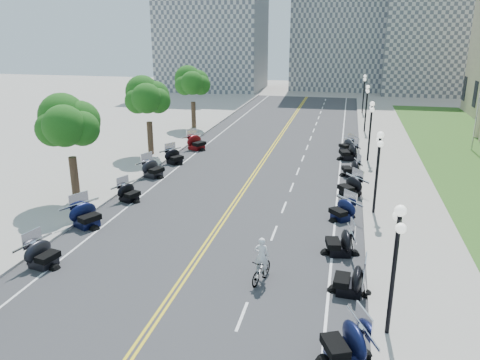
% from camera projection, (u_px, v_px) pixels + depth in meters
% --- Properties ---
extents(ground, '(160.00, 160.00, 0.00)m').
position_uv_depth(ground, '(218.00, 228.00, 26.28)').
color(ground, gray).
extents(road, '(16.00, 90.00, 0.01)m').
position_uv_depth(road, '(253.00, 176.00, 35.55)').
color(road, '#333335').
rests_on(road, ground).
extents(centerline_yellow_a, '(0.12, 90.00, 0.00)m').
position_uv_depth(centerline_yellow_a, '(251.00, 176.00, 35.57)').
color(centerline_yellow_a, yellow).
rests_on(centerline_yellow_a, road).
extents(centerline_yellow_b, '(0.12, 90.00, 0.00)m').
position_uv_depth(centerline_yellow_b, '(255.00, 176.00, 35.52)').
color(centerline_yellow_b, yellow).
rests_on(centerline_yellow_b, road).
extents(edge_line_north, '(0.12, 90.00, 0.00)m').
position_uv_depth(edge_line_north, '(339.00, 182.00, 34.18)').
color(edge_line_north, white).
rests_on(edge_line_north, road).
extents(edge_line_south, '(0.12, 90.00, 0.00)m').
position_uv_depth(edge_line_south, '(174.00, 171.00, 36.91)').
color(edge_line_south, white).
rests_on(edge_line_south, road).
extents(lane_dash_4, '(0.12, 2.00, 0.00)m').
position_uv_depth(lane_dash_4, '(242.00, 316.00, 18.17)').
color(lane_dash_4, white).
rests_on(lane_dash_4, road).
extents(lane_dash_5, '(0.12, 2.00, 0.00)m').
position_uv_depth(lane_dash_5, '(261.00, 268.00, 21.88)').
color(lane_dash_5, white).
rests_on(lane_dash_5, road).
extents(lane_dash_6, '(0.12, 2.00, 0.00)m').
position_uv_depth(lane_dash_6, '(274.00, 233.00, 25.59)').
color(lane_dash_6, white).
rests_on(lane_dash_6, road).
extents(lane_dash_7, '(0.12, 2.00, 0.00)m').
position_uv_depth(lane_dash_7, '(284.00, 207.00, 29.30)').
color(lane_dash_7, white).
rests_on(lane_dash_7, road).
extents(lane_dash_8, '(0.12, 2.00, 0.00)m').
position_uv_depth(lane_dash_8, '(292.00, 187.00, 33.01)').
color(lane_dash_8, white).
rests_on(lane_dash_8, road).
extents(lane_dash_9, '(0.12, 2.00, 0.00)m').
position_uv_depth(lane_dash_9, '(298.00, 171.00, 36.72)').
color(lane_dash_9, white).
rests_on(lane_dash_9, road).
extents(lane_dash_10, '(0.12, 2.00, 0.00)m').
position_uv_depth(lane_dash_10, '(303.00, 158.00, 40.43)').
color(lane_dash_10, white).
rests_on(lane_dash_10, road).
extents(lane_dash_11, '(0.12, 2.00, 0.00)m').
position_uv_depth(lane_dash_11, '(307.00, 147.00, 44.14)').
color(lane_dash_11, white).
rests_on(lane_dash_11, road).
extents(lane_dash_12, '(0.12, 2.00, 0.00)m').
position_uv_depth(lane_dash_12, '(311.00, 138.00, 47.85)').
color(lane_dash_12, white).
rests_on(lane_dash_12, road).
extents(lane_dash_13, '(0.12, 2.00, 0.00)m').
position_uv_depth(lane_dash_13, '(314.00, 130.00, 51.56)').
color(lane_dash_13, white).
rests_on(lane_dash_13, road).
extents(lane_dash_14, '(0.12, 2.00, 0.00)m').
position_uv_depth(lane_dash_14, '(316.00, 124.00, 55.27)').
color(lane_dash_14, white).
rests_on(lane_dash_14, road).
extents(lane_dash_15, '(0.12, 2.00, 0.00)m').
position_uv_depth(lane_dash_15, '(319.00, 118.00, 58.98)').
color(lane_dash_15, white).
rests_on(lane_dash_15, road).
extents(lane_dash_16, '(0.12, 2.00, 0.00)m').
position_uv_depth(lane_dash_16, '(321.00, 112.00, 62.69)').
color(lane_dash_16, white).
rests_on(lane_dash_16, road).
extents(lane_dash_17, '(0.12, 2.00, 0.00)m').
position_uv_depth(lane_dash_17, '(322.00, 108.00, 66.40)').
color(lane_dash_17, white).
rests_on(lane_dash_17, road).
extents(lane_dash_18, '(0.12, 2.00, 0.00)m').
position_uv_depth(lane_dash_18, '(324.00, 104.00, 70.11)').
color(lane_dash_18, white).
rests_on(lane_dash_18, road).
extents(lane_dash_19, '(0.12, 2.00, 0.00)m').
position_uv_depth(lane_dash_19, '(325.00, 100.00, 73.82)').
color(lane_dash_19, white).
rests_on(lane_dash_19, road).
extents(sidewalk_north, '(5.00, 90.00, 0.15)m').
position_uv_depth(sidewalk_north, '(397.00, 185.00, 33.29)').
color(sidewalk_north, '#9E9991').
rests_on(sidewalk_north, ground).
extents(sidewalk_south, '(5.00, 90.00, 0.15)m').
position_uv_depth(sidewalk_south, '(126.00, 167.00, 37.77)').
color(sidewalk_south, '#9E9991').
rests_on(sidewalk_south, ground).
extents(lawn, '(9.00, 60.00, 0.10)m').
position_uv_depth(lawn, '(476.00, 162.00, 39.23)').
color(lawn, '#356023').
rests_on(lawn, ground).
extents(distant_block_a, '(18.00, 14.00, 26.00)m').
position_uv_depth(distant_block_a, '(213.00, 15.00, 83.62)').
color(distant_block_a, gray).
rests_on(distant_block_a, ground).
extents(distant_block_b, '(16.00, 12.00, 30.00)m').
position_uv_depth(distant_block_b, '(339.00, 4.00, 83.88)').
color(distant_block_b, gray).
rests_on(distant_block_b, ground).
extents(distant_block_c, '(20.00, 14.00, 22.00)m').
position_uv_depth(distant_block_c, '(447.00, 27.00, 78.49)').
color(distant_block_c, gray).
rests_on(distant_block_c, ground).
extents(street_lamp_1, '(0.50, 1.20, 4.90)m').
position_uv_depth(street_lamp_1, '(394.00, 272.00, 16.23)').
color(street_lamp_1, black).
rests_on(street_lamp_1, sidewalk_north).
extents(street_lamp_2, '(0.50, 1.20, 4.90)m').
position_uv_depth(street_lamp_2, '(377.00, 173.00, 27.36)').
color(street_lamp_2, black).
rests_on(street_lamp_2, sidewalk_north).
extents(street_lamp_3, '(0.50, 1.20, 4.90)m').
position_uv_depth(street_lamp_3, '(370.00, 132.00, 38.48)').
color(street_lamp_3, black).
rests_on(street_lamp_3, sidewalk_north).
extents(street_lamp_4, '(0.50, 1.20, 4.90)m').
position_uv_depth(street_lamp_4, '(366.00, 109.00, 49.61)').
color(street_lamp_4, black).
rests_on(street_lamp_4, sidewalk_north).
extents(street_lamp_5, '(0.50, 1.20, 4.90)m').
position_uv_depth(street_lamp_5, '(364.00, 94.00, 60.74)').
color(street_lamp_5, black).
rests_on(street_lamp_5, sidewalk_north).
extents(flagpole, '(1.10, 0.20, 10.00)m').
position_uv_depth(flagpole, '(480.00, 96.00, 41.31)').
color(flagpole, silver).
rests_on(flagpole, ground).
extents(tree_2, '(4.80, 4.80, 9.20)m').
position_uv_depth(tree_2, '(69.00, 130.00, 28.80)').
color(tree_2, '#235619').
rests_on(tree_2, sidewalk_south).
extents(tree_3, '(4.80, 4.80, 9.20)m').
position_uv_depth(tree_3, '(148.00, 102.00, 39.93)').
color(tree_3, '#235619').
rests_on(tree_3, sidewalk_south).
extents(tree_4, '(4.80, 4.80, 9.20)m').
position_uv_depth(tree_4, '(193.00, 86.00, 51.06)').
color(tree_4, '#235619').
rests_on(tree_4, sidewalk_south).
extents(motorcycle_n_3, '(2.83, 2.83, 1.50)m').
position_uv_depth(motorcycle_n_3, '(345.00, 341.00, 15.56)').
color(motorcycle_n_3, black).
rests_on(motorcycle_n_3, road).
extents(motorcycle_n_4, '(2.17, 2.17, 1.42)m').
position_uv_depth(motorcycle_n_4, '(350.00, 278.00, 19.57)').
color(motorcycle_n_4, black).
rests_on(motorcycle_n_4, road).
extents(motorcycle_n_5, '(2.37, 2.37, 1.43)m').
position_uv_depth(motorcycle_n_5, '(340.00, 241.00, 23.01)').
color(motorcycle_n_5, black).
rests_on(motorcycle_n_5, road).
extents(motorcycle_n_6, '(2.72, 2.72, 1.35)m').
position_uv_depth(motorcycle_n_6, '(342.00, 209.00, 27.24)').
color(motorcycle_n_6, black).
rests_on(motorcycle_n_6, road).
extents(motorcycle_n_7, '(2.88, 2.88, 1.44)m').
position_uv_depth(motorcycle_n_7, '(350.00, 185.00, 31.18)').
color(motorcycle_n_7, black).
rests_on(motorcycle_n_7, road).
extents(motorcycle_n_8, '(2.40, 2.40, 1.37)m').
position_uv_depth(motorcycle_n_8, '(351.00, 167.00, 35.38)').
color(motorcycle_n_8, black).
rests_on(motorcycle_n_8, road).
extents(motorcycle_n_9, '(2.76, 2.76, 1.56)m').
position_uv_depth(motorcycle_n_9, '(349.00, 151.00, 39.79)').
color(motorcycle_n_9, black).
rests_on(motorcycle_n_9, road).
extents(motorcycle_n_10, '(2.49, 2.49, 1.24)m').
position_uv_depth(motorcycle_n_10, '(347.00, 144.00, 42.76)').
color(motorcycle_n_10, black).
rests_on(motorcycle_n_10, road).
extents(motorcycle_s_4, '(2.35, 2.35, 1.39)m').
position_uv_depth(motorcycle_s_4, '(42.00, 253.00, 21.83)').
color(motorcycle_s_4, black).
rests_on(motorcycle_s_4, road).
extents(motorcycle_s_5, '(2.89, 2.89, 1.50)m').
position_uv_depth(motorcycle_s_5, '(86.00, 214.00, 26.26)').
color(motorcycle_s_5, black).
rests_on(motorcycle_s_5, road).
extents(motorcycle_s_6, '(2.33, 2.33, 1.27)m').
position_uv_depth(motorcycle_s_6, '(129.00, 192.00, 30.22)').
color(motorcycle_s_6, black).
rests_on(motorcycle_s_6, road).
extents(motorcycle_s_7, '(2.68, 2.68, 1.46)m').
position_uv_depth(motorcycle_s_7, '(153.00, 168.00, 35.13)').
color(motorcycle_s_7, black).
rests_on(motorcycle_s_7, road).
extents(motorcycle_s_8, '(2.65, 2.65, 1.35)m').
position_uv_depth(motorcycle_s_8, '(174.00, 156.00, 38.66)').
color(motorcycle_s_8, black).
rests_on(motorcycle_s_8, road).
extents(motorcycle_s_9, '(2.95, 2.95, 1.53)m').
position_uv_depth(motorcycle_s_9, '(197.00, 142.00, 43.14)').
color(motorcycle_s_9, '#590A0C').
rests_on(motorcycle_s_9, road).
extents(bicycle, '(0.98, 1.94, 1.12)m').
position_uv_depth(bicycle, '(261.00, 270.00, 20.56)').
color(bicycle, '#A51414').
rests_on(bicycle, road).
extents(cyclist_rider, '(0.64, 0.42, 1.76)m').
position_uv_depth(cyclist_rider, '(262.00, 240.00, 20.11)').
color(cyclist_rider, silver).
rests_on(cyclist_rider, bicycle).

